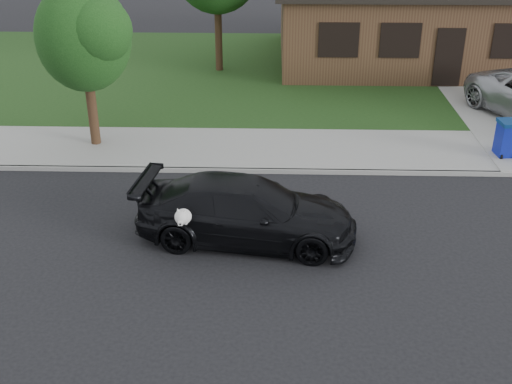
{
  "coord_description": "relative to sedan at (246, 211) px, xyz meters",
  "views": [
    {
      "loc": [
        -2.31,
        -12.12,
        7.25
      ],
      "look_at": [
        -2.66,
        0.16,
        1.1
      ],
      "focal_mm": 45.0,
      "sensor_mm": 36.0,
      "label": 1
    }
  ],
  "objects": [
    {
      "name": "recycling_bin",
      "position": [
        7.08,
        4.57,
        -0.06
      ],
      "size": [
        0.66,
        0.68,
        1.02
      ],
      "rotation": [
        0.0,
        0.0,
        0.08
      ],
      "color": "#0D1B93",
      "rests_on": "sidewalk"
    },
    {
      "name": "sidewalk",
      "position": [
        2.87,
        4.95,
        -0.63
      ],
      "size": [
        60.0,
        3.0,
        0.12
      ],
      "primitive_type": "cube",
      "color": "gray",
      "rests_on": "ground"
    },
    {
      "name": "tree_2",
      "position": [
        -4.51,
        5.06,
        2.58
      ],
      "size": [
        2.73,
        2.6,
        4.59
      ],
      "color": "#332114",
      "rests_on": "ground"
    },
    {
      "name": "ground",
      "position": [
        2.87,
        -0.05,
        -0.69
      ],
      "size": [
        120.0,
        120.0,
        0.0
      ],
      "primitive_type": "plane",
      "color": "black",
      "rests_on": "ground"
    },
    {
      "name": "lawn",
      "position": [
        2.87,
        12.95,
        -0.63
      ],
      "size": [
        60.0,
        13.0,
        0.13
      ],
      "primitive_type": "cube",
      "color": "#193814",
      "rests_on": "ground"
    },
    {
      "name": "sedan",
      "position": [
        0.0,
        0.0,
        0.0
      ],
      "size": [
        4.97,
        2.55,
        1.38
      ],
      "rotation": [
        0.0,
        0.0,
        1.44
      ],
      "color": "black",
      "rests_on": "ground"
    },
    {
      "name": "house",
      "position": [
        6.87,
        14.94,
        1.44
      ],
      "size": [
        12.6,
        8.6,
        4.65
      ],
      "color": "#422B1C",
      "rests_on": "ground"
    },
    {
      "name": "driveway",
      "position": [
        8.87,
        9.95,
        -0.62
      ],
      "size": [
        4.5,
        13.0,
        0.14
      ],
      "primitive_type": "cube",
      "color": "gray",
      "rests_on": "ground"
    },
    {
      "name": "curb",
      "position": [
        2.87,
        3.45,
        -0.63
      ],
      "size": [
        60.0,
        0.12,
        0.12
      ],
      "primitive_type": "cube",
      "color": "gray",
      "rests_on": "ground"
    }
  ]
}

